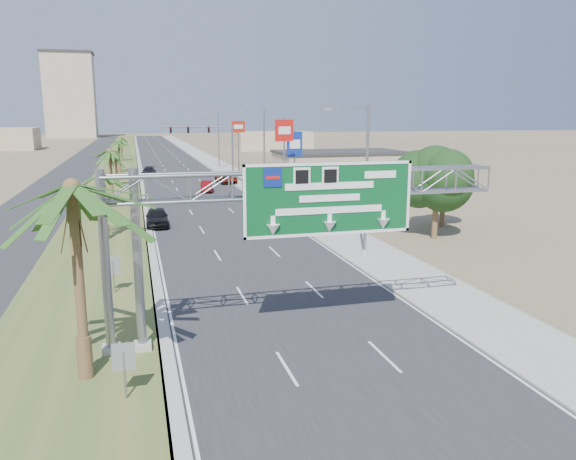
{
  "coord_description": "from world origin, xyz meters",
  "views": [
    {
      "loc": [
        -7.13,
        -11.96,
        9.35
      ],
      "look_at": [
        -0.49,
        12.33,
        4.2
      ],
      "focal_mm": 35.0,
      "sensor_mm": 36.0,
      "label": 1
    }
  ],
  "objects_px": {
    "car_far": "(149,172)",
    "car_left_lane": "(157,217)",
    "store_building": "(339,166)",
    "pole_sign_blue": "(295,147)",
    "signal_mast": "(219,146)",
    "pole_sign_red_far": "(238,131)",
    "pole_sign_red_near": "(284,135)",
    "sign_gantry": "(290,198)",
    "car_right_lane": "(226,179)",
    "car_mid_lane": "(207,186)",
    "palm_near": "(72,189)"
  },
  "relations": [
    {
      "from": "pole_sign_red_far",
      "to": "car_right_lane",
      "type": "bearing_deg",
      "value": -109.11
    },
    {
      "from": "car_mid_lane",
      "to": "car_far",
      "type": "bearing_deg",
      "value": 114.51
    },
    {
      "from": "signal_mast",
      "to": "car_left_lane",
      "type": "height_order",
      "value": "signal_mast"
    },
    {
      "from": "store_building",
      "to": "pole_sign_blue",
      "type": "relative_size",
      "value": 2.35
    },
    {
      "from": "car_left_lane",
      "to": "pole_sign_blue",
      "type": "bearing_deg",
      "value": 46.0
    },
    {
      "from": "store_building",
      "to": "pole_sign_red_far",
      "type": "distance_m",
      "value": 17.6
    },
    {
      "from": "car_mid_lane",
      "to": "pole_sign_red_near",
      "type": "height_order",
      "value": "pole_sign_red_near"
    },
    {
      "from": "car_far",
      "to": "pole_sign_red_near",
      "type": "relative_size",
      "value": 0.52
    },
    {
      "from": "sign_gantry",
      "to": "signal_mast",
      "type": "xyz_separation_m",
      "value": [
        6.23,
        62.05,
        -1.21
      ]
    },
    {
      "from": "pole_sign_red_near",
      "to": "palm_near",
      "type": "bearing_deg",
      "value": -113.97
    },
    {
      "from": "car_left_lane",
      "to": "car_right_lane",
      "type": "distance_m",
      "value": 31.15
    },
    {
      "from": "palm_near",
      "to": "car_right_lane",
      "type": "relative_size",
      "value": 1.73
    },
    {
      "from": "pole_sign_red_far",
      "to": "pole_sign_red_near",
      "type": "bearing_deg",
      "value": -89.52
    },
    {
      "from": "car_right_lane",
      "to": "pole_sign_blue",
      "type": "relative_size",
      "value": 0.63
    },
    {
      "from": "signal_mast",
      "to": "car_far",
      "type": "height_order",
      "value": "signal_mast"
    },
    {
      "from": "signal_mast",
      "to": "car_right_lane",
      "type": "distance_m",
      "value": 7.42
    },
    {
      "from": "car_left_lane",
      "to": "pole_sign_red_near",
      "type": "distance_m",
      "value": 20.58
    },
    {
      "from": "palm_near",
      "to": "pole_sign_blue",
      "type": "relative_size",
      "value": 1.09
    },
    {
      "from": "car_right_lane",
      "to": "pole_sign_blue",
      "type": "distance_m",
      "value": 14.73
    },
    {
      "from": "car_right_lane",
      "to": "palm_near",
      "type": "bearing_deg",
      "value": -111.31
    },
    {
      "from": "car_left_lane",
      "to": "pole_sign_red_far",
      "type": "bearing_deg",
      "value": 71.42
    },
    {
      "from": "sign_gantry",
      "to": "pole_sign_blue",
      "type": "height_order",
      "value": "pole_sign_blue"
    },
    {
      "from": "signal_mast",
      "to": "store_building",
      "type": "distance_m",
      "value": 18.08
    },
    {
      "from": "pole_sign_blue",
      "to": "pole_sign_red_far",
      "type": "bearing_deg",
      "value": 96.4
    },
    {
      "from": "signal_mast",
      "to": "car_far",
      "type": "distance_m",
      "value": 12.94
    },
    {
      "from": "car_left_lane",
      "to": "pole_sign_red_near",
      "type": "height_order",
      "value": "pole_sign_red_near"
    },
    {
      "from": "car_far",
      "to": "car_mid_lane",
      "type": "bearing_deg",
      "value": -65.56
    },
    {
      "from": "car_far",
      "to": "pole_sign_red_far",
      "type": "distance_m",
      "value": 15.45
    },
    {
      "from": "signal_mast",
      "to": "car_mid_lane",
      "type": "bearing_deg",
      "value": -104.8
    },
    {
      "from": "car_left_lane",
      "to": "pole_sign_red_near",
      "type": "bearing_deg",
      "value": 42.38
    },
    {
      "from": "palm_near",
      "to": "car_far",
      "type": "distance_m",
      "value": 71.17
    },
    {
      "from": "car_right_lane",
      "to": "pole_sign_red_near",
      "type": "relative_size",
      "value": 0.53
    },
    {
      "from": "signal_mast",
      "to": "sign_gantry",
      "type": "bearing_deg",
      "value": -95.74
    },
    {
      "from": "signal_mast",
      "to": "car_left_lane",
      "type": "bearing_deg",
      "value": -106.78
    },
    {
      "from": "pole_sign_blue",
      "to": "pole_sign_red_far",
      "type": "relative_size",
      "value": 0.88
    },
    {
      "from": "palm_near",
      "to": "car_left_lane",
      "type": "xyz_separation_m",
      "value": [
        3.7,
        28.58,
        -6.14
      ]
    },
    {
      "from": "car_far",
      "to": "pole_sign_blue",
      "type": "xyz_separation_m",
      "value": [
        16.63,
        -25.22,
        4.98
      ]
    },
    {
      "from": "car_right_lane",
      "to": "pole_sign_red_far",
      "type": "bearing_deg",
      "value": 63.56
    },
    {
      "from": "signal_mast",
      "to": "pole_sign_red_near",
      "type": "distance_m",
      "value": 23.0
    },
    {
      "from": "signal_mast",
      "to": "store_building",
      "type": "height_order",
      "value": "signal_mast"
    },
    {
      "from": "store_building",
      "to": "pole_sign_blue",
      "type": "xyz_separation_m",
      "value": [
        -10.39,
        -12.45,
        3.67
      ]
    },
    {
      "from": "pole_sign_red_near",
      "to": "car_far",
      "type": "bearing_deg",
      "value": 115.92
    },
    {
      "from": "car_far",
      "to": "car_left_lane",
      "type": "bearing_deg",
      "value": -83.17
    },
    {
      "from": "palm_near",
      "to": "pole_sign_red_near",
      "type": "bearing_deg",
      "value": 66.03
    },
    {
      "from": "car_mid_lane",
      "to": "pole_sign_red_far",
      "type": "xyz_separation_m",
      "value": [
        7.6,
        19.11,
        6.21
      ]
    },
    {
      "from": "palm_near",
      "to": "signal_mast",
      "type": "relative_size",
      "value": 0.81
    },
    {
      "from": "sign_gantry",
      "to": "palm_near",
      "type": "xyz_separation_m",
      "value": [
        -8.14,
        -1.93,
        0.87
      ]
    },
    {
      "from": "car_far",
      "to": "car_right_lane",
      "type": "bearing_deg",
      "value": -44.2
    },
    {
      "from": "sign_gantry",
      "to": "car_mid_lane",
      "type": "xyz_separation_m",
      "value": [
        2.47,
        47.78,
        -5.38
      ]
    },
    {
      "from": "palm_near",
      "to": "pole_sign_red_far",
      "type": "xyz_separation_m",
      "value": [
        18.2,
        68.81,
        -0.04
      ]
    }
  ]
}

